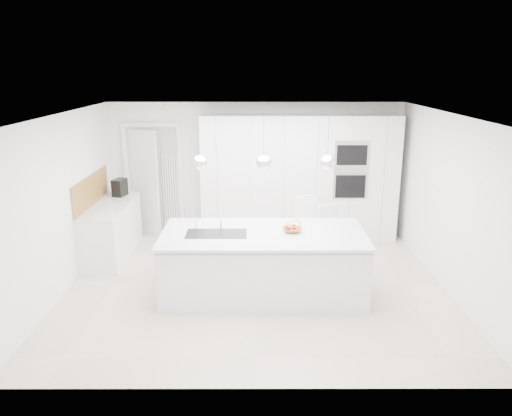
{
  "coord_description": "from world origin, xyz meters",
  "views": [
    {
      "loc": [
        -0.01,
        -6.83,
        3.13
      ],
      "look_at": [
        0.0,
        0.3,
        1.1
      ],
      "focal_mm": 35.0,
      "sensor_mm": 36.0,
      "label": 1
    }
  ],
  "objects_px": {
    "bar_stool_left": "(306,233)",
    "espresso_machine": "(120,187)",
    "bar_stool_right": "(328,238)",
    "fruit_bowl": "(292,230)",
    "island_base": "(263,265)"
  },
  "relations": [
    {
      "from": "fruit_bowl",
      "to": "espresso_machine",
      "type": "height_order",
      "value": "espresso_machine"
    },
    {
      "from": "espresso_machine",
      "to": "bar_stool_right",
      "type": "bearing_deg",
      "value": -4.46
    },
    {
      "from": "island_base",
      "to": "bar_stool_right",
      "type": "relative_size",
      "value": 2.77
    },
    {
      "from": "bar_stool_left",
      "to": "bar_stool_right",
      "type": "bearing_deg",
      "value": -24.85
    },
    {
      "from": "fruit_bowl",
      "to": "espresso_machine",
      "type": "relative_size",
      "value": 0.88
    },
    {
      "from": "fruit_bowl",
      "to": "bar_stool_right",
      "type": "xyz_separation_m",
      "value": [
        0.64,
        0.86,
        -0.43
      ]
    },
    {
      "from": "espresso_machine",
      "to": "bar_stool_right",
      "type": "height_order",
      "value": "espresso_machine"
    },
    {
      "from": "island_base",
      "to": "bar_stool_left",
      "type": "relative_size",
      "value": 2.47
    },
    {
      "from": "bar_stool_left",
      "to": "espresso_machine",
      "type": "bearing_deg",
      "value": 147.47
    },
    {
      "from": "fruit_bowl",
      "to": "espresso_machine",
      "type": "bearing_deg",
      "value": 145.28
    },
    {
      "from": "bar_stool_left",
      "to": "bar_stool_right",
      "type": "distance_m",
      "value": 0.36
    },
    {
      "from": "fruit_bowl",
      "to": "bar_stool_left",
      "type": "height_order",
      "value": "bar_stool_left"
    },
    {
      "from": "bar_stool_right",
      "to": "bar_stool_left",
      "type": "bearing_deg",
      "value": 149.3
    },
    {
      "from": "island_base",
      "to": "fruit_bowl",
      "type": "relative_size",
      "value": 10.44
    },
    {
      "from": "island_base",
      "to": "espresso_machine",
      "type": "distance_m",
      "value": 3.36
    }
  ]
}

